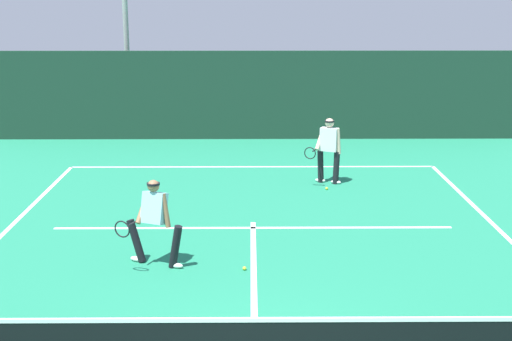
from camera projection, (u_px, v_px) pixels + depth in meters
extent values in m
cube|color=white|center=(252.00, 167.00, 18.76)|extent=(9.78, 0.10, 0.01)
cube|color=white|center=(253.00, 228.00, 13.90)|extent=(7.97, 0.10, 0.01)
cube|color=white|center=(254.00, 286.00, 11.13)|extent=(0.10, 6.40, 0.01)
cube|color=white|center=(255.00, 320.00, 7.78)|extent=(10.54, 0.03, 0.05)
cylinder|color=black|center=(175.00, 247.00, 11.79)|extent=(0.31, 0.23, 0.77)
cylinder|color=black|center=(136.00, 241.00, 12.08)|extent=(0.37, 0.26, 0.77)
ellipsoid|color=white|center=(176.00, 265.00, 11.88)|extent=(0.28, 0.20, 0.09)
ellipsoid|color=white|center=(137.00, 259.00, 12.16)|extent=(0.28, 0.20, 0.09)
cube|color=#9EDBEA|center=(154.00, 208.00, 11.78)|extent=(0.49, 0.46, 0.57)
cylinder|color=#9E704C|center=(166.00, 211.00, 11.70)|extent=(0.20, 0.15, 0.59)
cylinder|color=#9E704C|center=(143.00, 208.00, 11.86)|extent=(0.26, 0.44, 0.51)
sphere|color=#9E704C|center=(153.00, 186.00, 11.68)|extent=(0.20, 0.20, 0.20)
cylinder|color=black|center=(153.00, 184.00, 11.67)|extent=(0.29, 0.29, 0.04)
cylinder|color=black|center=(133.00, 223.00, 11.71)|extent=(0.13, 0.25, 0.03)
torus|color=black|center=(122.00, 229.00, 11.40)|extent=(0.28, 0.14, 0.29)
cylinder|color=black|center=(336.00, 168.00, 17.00)|extent=(0.21, 0.20, 0.82)
cylinder|color=black|center=(321.00, 166.00, 17.16)|extent=(0.22, 0.21, 0.82)
ellipsoid|color=white|center=(336.00, 182.00, 17.09)|extent=(0.28, 0.21, 0.09)
ellipsoid|color=white|center=(320.00, 180.00, 17.25)|extent=(0.28, 0.21, 0.09)
cube|color=silver|center=(329.00, 139.00, 16.91)|extent=(0.48, 0.39, 0.58)
cylinder|color=beige|center=(338.00, 141.00, 16.82)|extent=(0.17, 0.15, 0.63)
cylinder|color=beige|center=(320.00, 140.00, 17.00)|extent=(0.30, 0.53, 0.48)
sphere|color=beige|center=(330.00, 123.00, 16.81)|extent=(0.22, 0.22, 0.22)
cylinder|color=black|center=(330.00, 121.00, 16.80)|extent=(0.31, 0.31, 0.04)
cylinder|color=black|center=(315.00, 150.00, 16.85)|extent=(0.13, 0.25, 0.03)
torus|color=black|center=(310.00, 153.00, 16.55)|extent=(0.28, 0.14, 0.29)
sphere|color=#D1E033|center=(327.00, 188.00, 16.57)|extent=(0.07, 0.07, 0.07)
sphere|color=#D1E033|center=(244.00, 268.00, 11.78)|extent=(0.07, 0.07, 0.07)
cube|color=#1A3829|center=(252.00, 95.00, 22.02)|extent=(16.93, 0.12, 2.81)
cylinder|color=#9EA39E|center=(126.00, 27.00, 23.22)|extent=(0.18, 0.18, 6.93)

